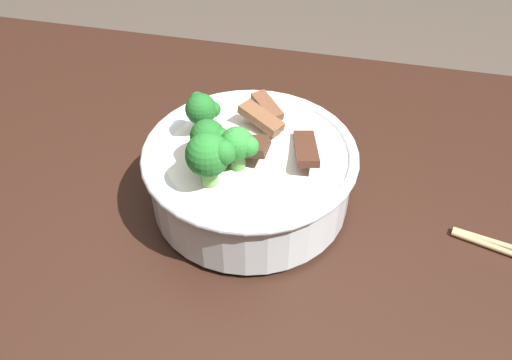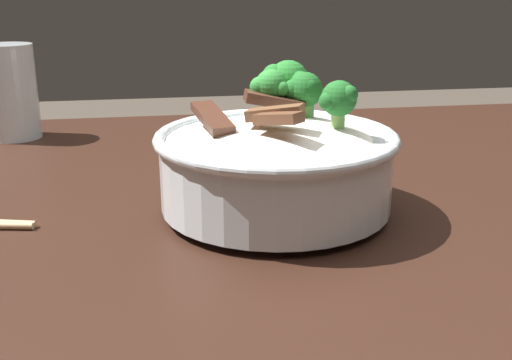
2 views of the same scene
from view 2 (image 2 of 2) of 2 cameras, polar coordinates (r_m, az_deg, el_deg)
The scene contains 3 objects.
dining_table at distance 0.77m, azimuth 8.77°, elevation -11.54°, with size 1.30×0.88×0.80m.
rice_bowl at distance 0.61m, azimuth 1.95°, elevation 2.12°, with size 0.24×0.24×0.15m.
drinking_glass at distance 0.99m, azimuth -21.97°, elevation 7.15°, with size 0.08×0.08×0.14m.
Camera 2 is at (0.22, 0.63, 1.03)m, focal length 42.70 mm.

